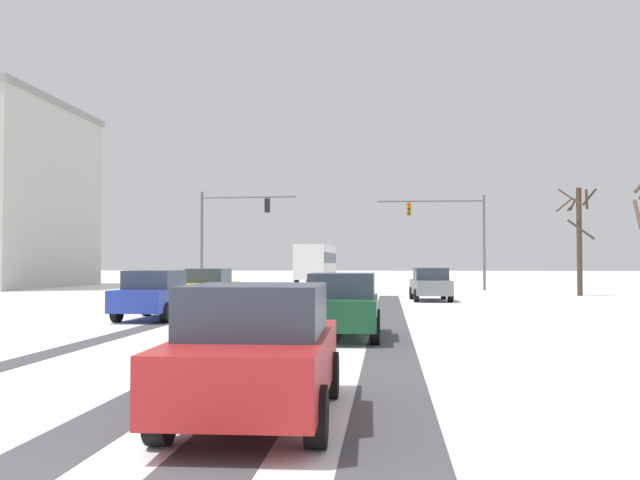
# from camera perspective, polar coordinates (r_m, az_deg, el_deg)

# --- Properties ---
(wheel_track_left_lane) EXTENTS (0.71, 35.03, 0.01)m
(wheel_track_left_lane) POSITION_cam_1_polar(r_m,az_deg,el_deg) (22.13, -12.70, -6.74)
(wheel_track_left_lane) COLOR #4C4C51
(wheel_track_left_lane) RESTS_ON ground
(wheel_track_right_lane) EXTENTS (0.90, 35.03, 0.01)m
(wheel_track_right_lane) POSITION_cam_1_polar(r_m,az_deg,el_deg) (21.27, -3.32, -6.98)
(wheel_track_right_lane) COLOR #4C4C51
(wheel_track_right_lane) RESTS_ON ground
(wheel_track_center) EXTENTS (1.06, 35.03, 0.01)m
(wheel_track_center) POSITION_cam_1_polar(r_m,az_deg,el_deg) (21.01, 5.92, -7.04)
(wheel_track_center) COLOR #4C4C51
(wheel_track_center) RESTS_ON ground
(wheel_track_oncoming) EXTENTS (0.94, 35.03, 0.01)m
(wheel_track_oncoming) POSITION_cam_1_polar(r_m,az_deg,el_deg) (21.07, 1.23, -7.03)
(wheel_track_oncoming) COLOR #4C4C51
(wheel_track_oncoming) RESTS_ON ground
(traffic_signal_far_right) EXTENTS (7.37, 0.50, 6.50)m
(traffic_signal_far_right) POSITION_cam_1_polar(r_m,az_deg,el_deg) (47.06, 11.18, 1.32)
(traffic_signal_far_right) COLOR #56565B
(traffic_signal_far_right) RESTS_ON ground
(traffic_signal_far_left) EXTENTS (6.31, 0.39, 6.50)m
(traffic_signal_far_left) POSITION_cam_1_polar(r_m,az_deg,el_deg) (44.10, -7.80, 1.43)
(traffic_signal_far_left) COLOR #56565B
(traffic_signal_far_left) RESTS_ON ground
(car_grey_lead) EXTENTS (1.99, 4.18, 1.62)m
(car_grey_lead) POSITION_cam_1_polar(r_m,az_deg,el_deg) (33.77, 9.31, -3.70)
(car_grey_lead) COLOR slate
(car_grey_lead) RESTS_ON ground
(car_yellow_cab_second) EXTENTS (1.85, 4.11, 1.62)m
(car_yellow_cab_second) POSITION_cam_1_polar(r_m,az_deg,el_deg) (29.61, -9.32, -3.95)
(car_yellow_cab_second) COLOR yellow
(car_yellow_cab_second) RESTS_ON ground
(car_blue_third) EXTENTS (1.89, 4.13, 1.62)m
(car_blue_third) POSITION_cam_1_polar(r_m,az_deg,el_deg) (23.15, -13.72, -4.50)
(car_blue_third) COLOR #233899
(car_blue_third) RESTS_ON ground
(car_dark_green_fourth) EXTENTS (1.86, 4.11, 1.62)m
(car_dark_green_fourth) POSITION_cam_1_polar(r_m,az_deg,el_deg) (16.87, 1.94, -5.54)
(car_dark_green_fourth) COLOR #194C2D
(car_dark_green_fourth) RESTS_ON ground
(car_red_fifth) EXTENTS (1.92, 4.15, 1.62)m
(car_red_fifth) POSITION_cam_1_polar(r_m,az_deg,el_deg) (8.28, -5.29, -9.31)
(car_red_fifth) COLOR red
(car_red_fifth) RESTS_ON ground
(bus_oncoming) EXTENTS (2.82, 11.04, 3.38)m
(bus_oncoming) POSITION_cam_1_polar(r_m,az_deg,el_deg) (59.70, -0.30, -1.81)
(bus_oncoming) COLOR silver
(bus_oncoming) RESTS_ON ground
(bare_tree_sidewalk_far) EXTENTS (2.16, 2.37, 6.13)m
(bare_tree_sidewalk_far) POSITION_cam_1_polar(r_m,az_deg,el_deg) (40.89, 21.06, 0.46)
(bare_tree_sidewalk_far) COLOR #423023
(bare_tree_sidewalk_far) RESTS_ON ground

